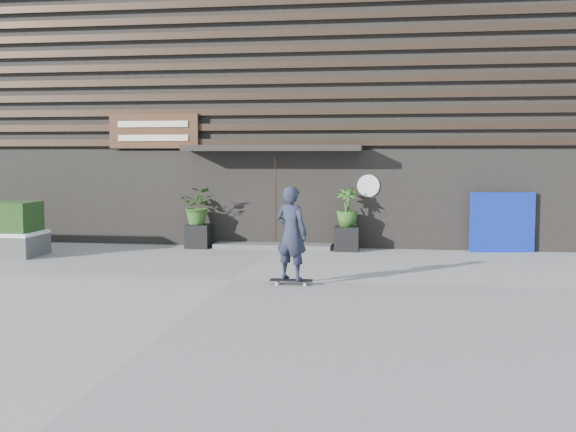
% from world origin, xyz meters
% --- Properties ---
extents(ground, '(80.00, 80.00, 0.00)m').
position_xyz_m(ground, '(0.00, 0.00, 0.00)').
color(ground, gray).
rests_on(ground, ground).
extents(entrance_step, '(3.00, 0.80, 0.12)m').
position_xyz_m(entrance_step, '(0.00, 4.60, 0.06)').
color(entrance_step, '#525250').
rests_on(entrance_step, ground).
extents(planter_pot_left, '(0.60, 0.60, 0.60)m').
position_xyz_m(planter_pot_left, '(-1.90, 4.40, 0.30)').
color(planter_pot_left, black).
rests_on(planter_pot_left, ground).
extents(bamboo_left, '(0.86, 0.75, 0.96)m').
position_xyz_m(bamboo_left, '(-1.90, 4.40, 1.08)').
color(bamboo_left, '#2D591E').
rests_on(bamboo_left, planter_pot_left).
extents(planter_pot_right, '(0.60, 0.60, 0.60)m').
position_xyz_m(planter_pot_right, '(1.90, 4.40, 0.30)').
color(planter_pot_right, black).
rests_on(planter_pot_right, ground).
extents(bamboo_right, '(0.54, 0.54, 0.96)m').
position_xyz_m(bamboo_right, '(1.90, 4.40, 1.08)').
color(bamboo_right, '#2D591E').
rests_on(bamboo_right, planter_pot_right).
extents(blue_tarp, '(1.57, 0.35, 1.47)m').
position_xyz_m(blue_tarp, '(5.67, 4.70, 0.74)').
color(blue_tarp, '#0B1F97').
rests_on(blue_tarp, ground).
extents(building, '(18.00, 11.00, 8.00)m').
position_xyz_m(building, '(-0.00, 9.96, 3.99)').
color(building, black).
rests_on(building, ground).
extents(skateboarder, '(0.78, 0.63, 1.81)m').
position_xyz_m(skateboarder, '(1.19, -0.34, 0.95)').
color(skateboarder, black).
rests_on(skateboarder, ground).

